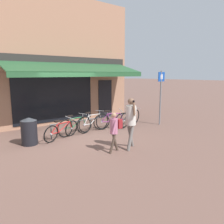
{
  "coord_description": "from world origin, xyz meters",
  "views": [
    {
      "loc": [
        -4.19,
        -7.48,
        2.45
      ],
      "look_at": [
        0.72,
        -1.18,
        1.05
      ],
      "focal_mm": 35.0,
      "sensor_mm": 36.0,
      "label": 1
    }
  ],
  "objects_px": {
    "bicycle_black": "(130,118)",
    "pedestrian_adult": "(131,118)",
    "litter_bin": "(29,131)",
    "bicycle_silver": "(93,122)",
    "parking_sign": "(161,92)",
    "bicycle_red": "(62,130)",
    "bicycle_purple": "(112,121)",
    "pedestrian_child": "(115,127)",
    "bicycle_green": "(75,126)"
  },
  "relations": [
    {
      "from": "bicycle_purple",
      "to": "parking_sign",
      "type": "bearing_deg",
      "value": 2.74
    },
    {
      "from": "parking_sign",
      "to": "pedestrian_adult",
      "type": "bearing_deg",
      "value": -154.34
    },
    {
      "from": "pedestrian_adult",
      "to": "litter_bin",
      "type": "relative_size",
      "value": 1.75
    },
    {
      "from": "bicycle_green",
      "to": "bicycle_silver",
      "type": "xyz_separation_m",
      "value": [
        0.88,
        0.03,
        0.01
      ]
    },
    {
      "from": "bicycle_black",
      "to": "pedestrian_adult",
      "type": "relative_size",
      "value": 1.02
    },
    {
      "from": "bicycle_red",
      "to": "bicycle_silver",
      "type": "bearing_deg",
      "value": -8.19
    },
    {
      "from": "bicycle_green",
      "to": "pedestrian_adult",
      "type": "bearing_deg",
      "value": -83.68
    },
    {
      "from": "pedestrian_adult",
      "to": "parking_sign",
      "type": "relative_size",
      "value": 0.65
    },
    {
      "from": "pedestrian_child",
      "to": "parking_sign",
      "type": "bearing_deg",
      "value": -152.56
    },
    {
      "from": "bicycle_purple",
      "to": "bicycle_black",
      "type": "xyz_separation_m",
      "value": [
        1.02,
        -0.07,
        0.0
      ]
    },
    {
      "from": "bicycle_green",
      "to": "pedestrian_adult",
      "type": "relative_size",
      "value": 1.0
    },
    {
      "from": "bicycle_red",
      "to": "bicycle_black",
      "type": "height_order",
      "value": "bicycle_black"
    },
    {
      "from": "bicycle_purple",
      "to": "bicycle_black",
      "type": "height_order",
      "value": "bicycle_purple"
    },
    {
      "from": "bicycle_green",
      "to": "pedestrian_child",
      "type": "bearing_deg",
      "value": -97.18
    },
    {
      "from": "bicycle_green",
      "to": "pedestrian_adult",
      "type": "height_order",
      "value": "pedestrian_adult"
    },
    {
      "from": "pedestrian_child",
      "to": "litter_bin",
      "type": "xyz_separation_m",
      "value": [
        -1.9,
        2.4,
        -0.31
      ]
    },
    {
      "from": "bicycle_red",
      "to": "bicycle_silver",
      "type": "distance_m",
      "value": 1.63
    },
    {
      "from": "pedestrian_adult",
      "to": "parking_sign",
      "type": "height_order",
      "value": "parking_sign"
    },
    {
      "from": "bicycle_silver",
      "to": "bicycle_purple",
      "type": "height_order",
      "value": "bicycle_purple"
    },
    {
      "from": "bicycle_green",
      "to": "bicycle_black",
      "type": "distance_m",
      "value": 2.76
    },
    {
      "from": "bicycle_red",
      "to": "pedestrian_adult",
      "type": "xyz_separation_m",
      "value": [
        1.37,
        -2.33,
        0.69
      ]
    },
    {
      "from": "litter_bin",
      "to": "pedestrian_adult",
      "type": "bearing_deg",
      "value": -44.32
    },
    {
      "from": "pedestrian_child",
      "to": "litter_bin",
      "type": "distance_m",
      "value": 3.07
    },
    {
      "from": "bicycle_silver",
      "to": "parking_sign",
      "type": "xyz_separation_m",
      "value": [
        3.24,
        -0.95,
        1.19
      ]
    },
    {
      "from": "bicycle_purple",
      "to": "parking_sign",
      "type": "xyz_separation_m",
      "value": [
        2.39,
        -0.71,
        1.19
      ]
    },
    {
      "from": "litter_bin",
      "to": "parking_sign",
      "type": "height_order",
      "value": "parking_sign"
    },
    {
      "from": "bicycle_silver",
      "to": "litter_bin",
      "type": "xyz_separation_m",
      "value": [
        -2.76,
        -0.16,
        0.1
      ]
    },
    {
      "from": "parking_sign",
      "to": "bicycle_purple",
      "type": "bearing_deg",
      "value": 163.49
    },
    {
      "from": "bicycle_red",
      "to": "pedestrian_adult",
      "type": "height_order",
      "value": "pedestrian_adult"
    },
    {
      "from": "litter_bin",
      "to": "parking_sign",
      "type": "xyz_separation_m",
      "value": [
        6.0,
        -0.79,
        1.09
      ]
    },
    {
      "from": "bicycle_green",
      "to": "litter_bin",
      "type": "relative_size",
      "value": 1.75
    },
    {
      "from": "bicycle_silver",
      "to": "bicycle_black",
      "type": "relative_size",
      "value": 1.01
    },
    {
      "from": "litter_bin",
      "to": "bicycle_red",
      "type": "bearing_deg",
      "value": -6.36
    },
    {
      "from": "pedestrian_adult",
      "to": "bicycle_black",
      "type": "bearing_deg",
      "value": -141.58
    },
    {
      "from": "bicycle_black",
      "to": "litter_bin",
      "type": "xyz_separation_m",
      "value": [
        -4.62,
        0.15,
        0.09
      ]
    },
    {
      "from": "bicycle_purple",
      "to": "bicycle_black",
      "type": "relative_size",
      "value": 0.97
    },
    {
      "from": "pedestrian_child",
      "to": "litter_bin",
      "type": "relative_size",
      "value": 1.32
    },
    {
      "from": "bicycle_green",
      "to": "bicycle_purple",
      "type": "distance_m",
      "value": 1.74
    },
    {
      "from": "bicycle_red",
      "to": "litter_bin",
      "type": "height_order",
      "value": "litter_bin"
    },
    {
      "from": "bicycle_silver",
      "to": "pedestrian_child",
      "type": "height_order",
      "value": "pedestrian_child"
    },
    {
      "from": "pedestrian_child",
      "to": "bicycle_purple",
      "type": "bearing_deg",
      "value": -120.37
    },
    {
      "from": "bicycle_red",
      "to": "parking_sign",
      "type": "relative_size",
      "value": 0.63
    },
    {
      "from": "litter_bin",
      "to": "bicycle_green",
      "type": "bearing_deg",
      "value": 3.95
    },
    {
      "from": "bicycle_black",
      "to": "parking_sign",
      "type": "bearing_deg",
      "value": -42.23
    },
    {
      "from": "bicycle_red",
      "to": "litter_bin",
      "type": "xyz_separation_m",
      "value": [
        -1.15,
        0.13,
        0.13
      ]
    },
    {
      "from": "bicycle_silver",
      "to": "bicycle_purple",
      "type": "xyz_separation_m",
      "value": [
        0.84,
        -0.24,
        0.0
      ]
    },
    {
      "from": "bicycle_purple",
      "to": "pedestrian_adult",
      "type": "distance_m",
      "value": 2.69
    },
    {
      "from": "bicycle_black",
      "to": "pedestrian_child",
      "type": "bearing_deg",
      "value": -157.58
    },
    {
      "from": "bicycle_silver",
      "to": "pedestrian_adult",
      "type": "relative_size",
      "value": 1.03
    },
    {
      "from": "bicycle_black",
      "to": "parking_sign",
      "type": "height_order",
      "value": "parking_sign"
    }
  ]
}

